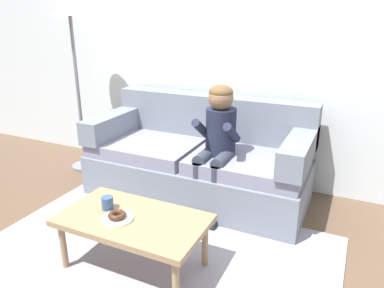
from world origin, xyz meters
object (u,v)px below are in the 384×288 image
at_px(coffee_table, 133,223).
at_px(floor_lamp, 70,19).
at_px(person_child, 217,137).
at_px(mug, 107,203).
at_px(donut, 117,215).
at_px(couch, 199,161).
at_px(toy_controller, 105,216).

relative_size(coffee_table, floor_lamp, 0.51).
bearing_deg(person_child, mug, -113.31).
height_order(coffee_table, donut, donut).
bearing_deg(donut, person_child, 75.31).
bearing_deg(coffee_table, mug, 174.11).
xyz_separation_m(couch, coffee_table, (0.05, -1.19, 0.01)).
distance_m(couch, coffee_table, 1.19).
relative_size(person_child, floor_lamp, 0.58).
bearing_deg(person_child, donut, -104.69).
distance_m(toy_controller, floor_lamp, 2.00).
distance_m(person_child, mug, 1.08).
xyz_separation_m(coffee_table, mug, (-0.22, 0.02, 0.09)).
bearing_deg(person_child, floor_lamp, 171.76).
bearing_deg(mug, toy_controller, 133.43).
bearing_deg(couch, donut, -91.04).
distance_m(coffee_table, person_child, 1.06).
height_order(person_child, mug, person_child).
bearing_deg(donut, mug, 148.76).
relative_size(donut, mug, 1.33).
height_order(couch, coffee_table, couch).
xyz_separation_m(mug, toy_controller, (-0.37, 0.39, -0.41)).
height_order(donut, floor_lamp, floor_lamp).
bearing_deg(person_child, toy_controller, -143.99).
bearing_deg(mug, coffee_table, -5.89).
bearing_deg(floor_lamp, couch, -1.67).
bearing_deg(toy_controller, mug, -50.26).
xyz_separation_m(couch, mug, (-0.16, -1.17, 0.09)).
bearing_deg(donut, couch, 88.96).
xyz_separation_m(donut, toy_controller, (-0.51, 0.48, -0.39)).
relative_size(coffee_table, person_child, 0.88).
bearing_deg(person_child, coffee_table, -101.33).
bearing_deg(mug, person_child, 66.69).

